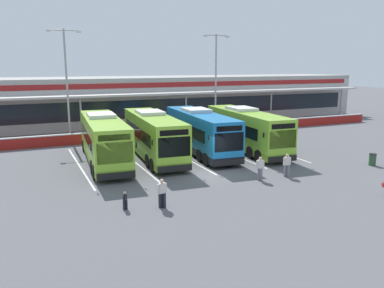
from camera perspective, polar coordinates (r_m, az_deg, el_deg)
name	(u,v)px	position (r m, az deg, el deg)	size (l,w,h in m)	color
ground_plane	(214,173)	(27.58, 3.19, -4.34)	(200.00, 200.00, 0.00)	#56565B
terminal_building	(120,100)	(52.10, -10.56, 6.38)	(70.00, 13.00, 6.00)	#B7B7B2
red_barrier_wall	(150,133)	(40.56, -6.24, 1.57)	(60.00, 0.40, 1.10)	maroon
coach_bus_leftmost	(104,140)	(31.05, -12.91, 0.57)	(3.70, 12.31, 3.78)	#8CC633
coach_bus_left_centre	(153,136)	(32.20, -5.76, 1.19)	(3.70, 12.31, 3.78)	#8CC633
coach_bus_centre	(200,132)	(33.75, 1.17, 1.73)	(3.70, 12.31, 3.78)	#1972B7
coach_bus_right_centre	(246,130)	(35.13, 7.94, 2.01)	(3.70, 12.31, 3.78)	#8CC633
bay_stripe_far_west	(80,166)	(30.72, -16.26, -3.13)	(0.14, 13.00, 0.01)	silver
bay_stripe_west	(133,160)	(31.53, -8.69, -2.42)	(0.14, 13.00, 0.01)	silver
bay_stripe_mid_west	(181,156)	(32.85, -1.61, -1.72)	(0.14, 13.00, 0.01)	silver
bay_stripe_centre	(224,151)	(34.63, 4.81, -1.06)	(0.14, 13.00, 0.01)	silver
bay_stripe_mid_east	(264,147)	(36.81, 10.55, -0.46)	(0.14, 13.00, 0.01)	silver
pedestrian_in_dark_coat	(287,164)	(27.30, 13.82, -2.94)	(0.54, 0.36, 1.62)	slate
pedestrian_child	(125,200)	(20.98, -9.85, -8.14)	(0.28, 0.27, 1.00)	black
pedestrian_near_bin	(162,192)	(20.87, -4.44, -7.14)	(0.54, 0.29, 1.62)	black
pedestrian_approaching_bus	(260,168)	(26.06, 10.03, -3.47)	(0.51, 0.41, 1.62)	slate
lamp_post_west	(67,78)	(40.63, -18.03, 9.23)	(3.24, 0.28, 11.00)	#9E9EA3
lamp_post_centre	(216,76)	(45.44, 3.54, 9.96)	(3.24, 0.28, 11.00)	#9E9EA3
litter_bin	(372,159)	(32.66, 25.08, -2.07)	(0.54, 0.54, 0.93)	#2D5133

